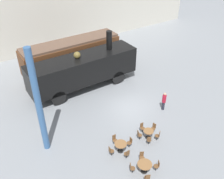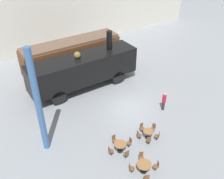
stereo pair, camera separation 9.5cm
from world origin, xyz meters
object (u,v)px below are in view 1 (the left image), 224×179
at_px(steam_locomotive, 84,68).
at_px(cafe_chair_0, 142,156).
at_px(visitor_person, 164,100).
at_px(passenger_coach_wooden, 72,54).
at_px(cafe_table_far, 148,133).
at_px(cafe_table_near, 145,165).
at_px(cafe_table_mid, 121,145).

bearing_deg(steam_locomotive, cafe_chair_0, -96.54).
bearing_deg(visitor_person, passenger_coach_wooden, 109.77).
xyz_separation_m(passenger_coach_wooden, cafe_table_far, (0.31, -12.30, -1.75)).
bearing_deg(cafe_table_near, passenger_coach_wooden, 82.31).
bearing_deg(visitor_person, steam_locomotive, 120.39).
bearing_deg(cafe_table_near, steam_locomotive, 81.91).
xyz_separation_m(cafe_table_mid, cafe_chair_0, (0.68, -1.56, -0.10)).
xyz_separation_m(passenger_coach_wooden, cafe_table_near, (-1.97, -14.58, -1.67)).
xyz_separation_m(cafe_table_near, visitor_person, (5.68, 4.26, 0.36)).
height_order(cafe_table_near, visitor_person, visitor_person).
xyz_separation_m(steam_locomotive, cafe_chair_0, (-1.20, -10.46, -1.67)).
bearing_deg(cafe_chair_0, cafe_table_far, 156.11).
distance_m(steam_locomotive, cafe_chair_0, 10.66).
height_order(passenger_coach_wooden, cafe_table_mid, passenger_coach_wooden).
bearing_deg(passenger_coach_wooden, steam_locomotive, -96.35).
height_order(cafe_table_mid, cafe_table_far, cafe_table_mid).
height_order(cafe_chair_0, visitor_person, visitor_person).
relative_size(cafe_table_far, visitor_person, 0.44).
xyz_separation_m(cafe_table_near, cafe_table_far, (2.28, 2.28, -0.08)).
relative_size(passenger_coach_wooden, cafe_table_near, 10.74).
relative_size(cafe_chair_0, visitor_person, 0.49).
distance_m(cafe_table_far, visitor_person, 3.96).
xyz_separation_m(steam_locomotive, cafe_table_far, (0.68, -8.94, -1.65)).
bearing_deg(cafe_table_mid, visitor_person, 17.93).
bearing_deg(steam_locomotive, cafe_table_near, -98.09).
height_order(steam_locomotive, cafe_chair_0, steam_locomotive).
distance_m(steam_locomotive, cafe_table_near, 11.45).
xyz_separation_m(cafe_table_near, cafe_table_mid, (-0.28, 2.33, -0.01)).
relative_size(passenger_coach_wooden, steam_locomotive, 0.98).
relative_size(passenger_coach_wooden, cafe_table_mid, 11.78).
bearing_deg(cafe_table_far, passenger_coach_wooden, 91.44).
relative_size(cafe_table_mid, cafe_chair_0, 1.03).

